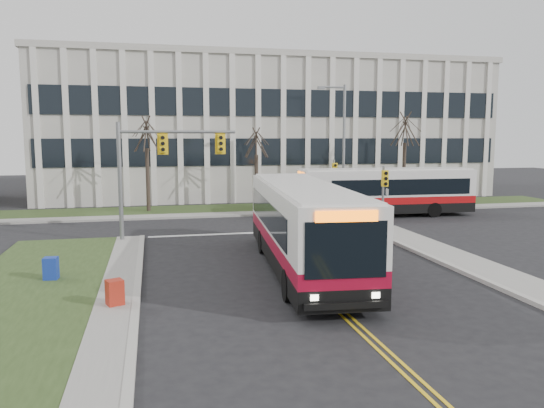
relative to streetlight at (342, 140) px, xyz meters
The scene contains 19 objects.
ground 18.81m from the streetlight, 116.37° to the right, with size 120.00×120.00×0.00m, color black.
grass_verge 28.30m from the streetlight, 130.38° to the right, with size 5.00×26.00×0.12m, color #2F421C.
sidewalk_west 26.49m from the streetlight, 125.34° to the right, with size 1.20×26.00×0.14m, color #9E9B93.
sidewalk_east 21.82m from the streetlight, 91.43° to the right, with size 2.00×26.00×0.14m, color #9E9B93.
sidewalk_cross 6.04m from the streetlight, 161.74° to the right, with size 44.00×1.60×0.14m, color #9E9B93.
building_lawn 6.23m from the streetlight, 149.29° to the left, with size 44.00×5.00×0.12m, color #2F421C.
office_building 14.15m from the streetlight, 102.38° to the left, with size 40.00×16.00×12.00m, color beige.
mast_arm_signal 16.39m from the streetlight, 146.49° to the right, with size 6.11×0.38×6.20m.
signal_pole_near 9.72m from the streetlight, 95.10° to the right, with size 0.34×0.39×3.80m.
signal_pole_far 2.93m from the streetlight, 136.05° to the right, with size 0.34×0.39×3.80m.
streetlight is the anchor object (origin of this frame).
directory_sign 6.96m from the streetlight, 166.77° to the left, with size 1.50×0.12×2.00m.
tree_left 14.15m from the streetlight, behind, with size 1.80×1.80×7.70m.
tree_mid 6.36m from the streetlight, 161.65° to the left, with size 1.80×1.80×6.82m.
tree_right 6.28m from the streetlight, 16.78° to the left, with size 1.80×1.80×8.25m.
bus_main 18.66m from the streetlight, 114.97° to the right, with size 2.81×12.99×3.46m, color silver, non-canonical shape.
bus_cross 5.43m from the streetlight, 61.01° to the right, with size 2.60×12.02×3.21m, color silver, non-canonical shape.
newspaper_box_blue 24.45m from the streetlight, 136.95° to the right, with size 0.50×0.45×0.95m, color #16319B.
newspaper_box_red 25.55m from the streetlight, 126.59° to the right, with size 0.50×0.45×0.95m, color #A22314.
Camera 1 is at (-5.66, -21.01, 5.47)m, focal length 35.00 mm.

